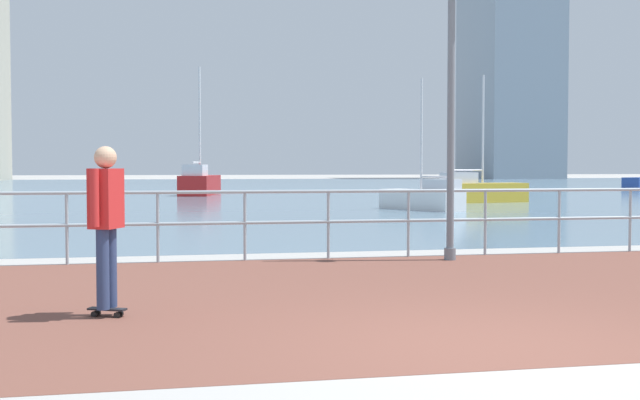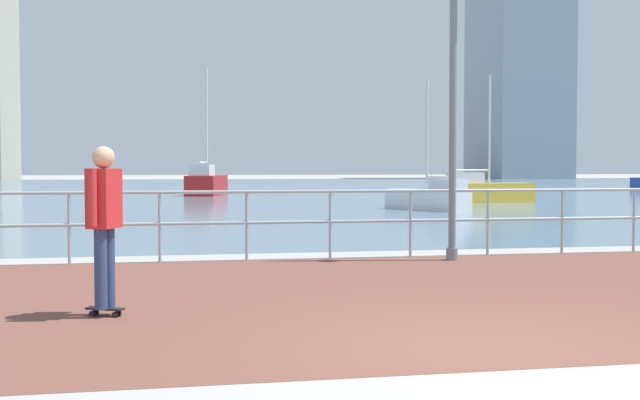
% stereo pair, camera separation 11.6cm
% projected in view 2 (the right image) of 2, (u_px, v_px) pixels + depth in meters
% --- Properties ---
extents(ground, '(220.00, 220.00, 0.00)m').
position_uv_depth(ground, '(216.00, 194.00, 45.93)').
color(ground, '#ADAAA5').
extents(brick_paving, '(28.00, 7.43, 0.01)m').
position_uv_depth(brick_paving, '(391.00, 293.00, 9.65)').
color(brick_paving, brown).
rests_on(brick_paving, ground).
extents(harbor_water, '(180.00, 88.00, 0.00)m').
position_uv_depth(harbor_water, '(207.00, 188.00, 57.47)').
color(harbor_water, slate).
rests_on(harbor_water, ground).
extents(waterfront_railing, '(25.25, 0.06, 1.16)m').
position_uv_depth(waterfront_railing, '(330.00, 211.00, 13.26)').
color(waterfront_railing, '#9EADB7').
rests_on(waterfront_railing, ground).
extents(lamppost, '(0.81, 0.38, 5.73)m').
position_uv_depth(lamppost, '(463.00, 67.00, 12.94)').
color(lamppost, slate).
rests_on(lamppost, ground).
extents(skateboarder, '(0.41, 0.54, 1.75)m').
position_uv_depth(skateboarder, '(104.00, 214.00, 8.11)').
color(skateboarder, black).
rests_on(skateboarder, ground).
extents(sailboat_yellow, '(2.43, 3.47, 4.72)m').
position_uv_depth(sailboat_yellow, '(429.00, 197.00, 28.32)').
color(sailboat_yellow, white).
rests_on(sailboat_yellow, ground).
extents(sailboat_teal, '(2.61, 5.23, 7.04)m').
position_uv_depth(sailboat_teal, '(206.00, 183.00, 43.63)').
color(sailboat_teal, '#B21E1E').
rests_on(sailboat_teal, ground).
extents(sailboat_navy, '(4.07, 1.81, 5.52)m').
position_uv_depth(sailboat_navy, '(486.00, 190.00, 34.33)').
color(sailboat_navy, gold).
rests_on(sailboat_navy, ground).
extents(tower_glass, '(10.17, 13.46, 36.74)m').
position_uv_depth(tower_glass, '(518.00, 49.00, 107.29)').
color(tower_glass, '#8493A3').
rests_on(tower_glass, ground).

